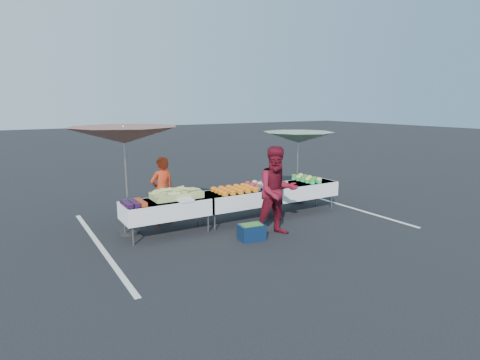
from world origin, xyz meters
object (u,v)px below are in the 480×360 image
vendor (162,191)px  umbrella_right (298,138)px  table_center (240,198)px  storage_bin (251,232)px  table_right (300,189)px  customer (277,191)px  table_left (167,208)px  umbrella_left (124,136)px

vendor → umbrella_right: size_ratio=0.78×
table_center → storage_bin: size_ratio=3.41×
table_right → storage_bin: (-2.25, -1.21, -0.41)m
customer → table_right: bearing=50.0°
vendor → customer: bearing=124.1°
table_left → umbrella_left: (-0.70, 0.44, 1.51)m
table_center → table_right: same height
vendor → umbrella_right: 4.06m
table_left → umbrella_left: umbrella_left is taller
table_left → umbrella_left: 1.72m
table_right → umbrella_left: size_ratio=0.79×
table_center → customer: customer is taller
table_center → umbrella_left: size_ratio=0.79×
customer → table_center: bearing=112.4°
table_right → customer: (-1.61, -1.20, 0.36)m
vendor → umbrella_right: umbrella_right is taller
umbrella_right → storage_bin: umbrella_right is taller
table_center → table_right: size_ratio=1.00×
customer → umbrella_left: 3.35m
customer → umbrella_left: umbrella_left is taller
umbrella_left → umbrella_right: 4.83m
table_left → customer: size_ratio=0.99×
customer → storage_bin: bearing=-165.3°
table_right → umbrella_right: (0.51, 0.76, 1.23)m
table_left → vendor: 0.81m
table_left → storage_bin: (1.35, -1.21, -0.41)m
vendor → umbrella_right: bearing=171.4°
customer → storage_bin: (-0.64, -0.01, -0.77)m
table_right → table_left: bearing=180.0°
table_center → vendor: vendor is taller
table_center → umbrella_right: umbrella_right is taller
umbrella_right → table_left: bearing=-169.6°
storage_bin → umbrella_right: bearing=42.5°
table_left → customer: bearing=-31.0°
table_left → table_center: 1.80m
table_center → table_left: bearing=180.0°
umbrella_right → table_right: bearing=-124.0°
table_right → storage_bin: table_right is taller
table_left → table_right: 3.60m
umbrella_right → storage_bin: (-2.76, -1.97, -1.64)m
table_center → umbrella_right: (2.31, 0.76, 1.23)m
table_left → table_right: same height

